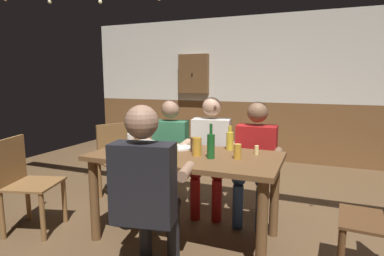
{
  "coord_description": "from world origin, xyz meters",
  "views": [
    {
      "loc": [
        1.05,
        -2.59,
        1.41
      ],
      "look_at": [
        0.0,
        0.01,
        0.98
      ],
      "focal_mm": 29.53,
      "sensor_mm": 36.0,
      "label": 1
    }
  ],
  "objects": [
    {
      "name": "ground_plane",
      "position": [
        0.0,
        0.0,
        0.0
      ],
      "size": [
        7.6,
        7.6,
        0.0
      ],
      "primitive_type": "plane",
      "color": "brown"
    },
    {
      "name": "back_wall_upper",
      "position": [
        0.0,
        2.97,
        1.75
      ],
      "size": [
        6.34,
        0.12,
        1.46
      ],
      "primitive_type": "cube",
      "color": "silver"
    },
    {
      "name": "back_wall_wainscot",
      "position": [
        0.0,
        2.97,
        0.51
      ],
      "size": [
        6.34,
        0.12,
        1.01
      ],
      "primitive_type": "cube",
      "color": "brown",
      "rests_on": "ground_plane"
    },
    {
      "name": "dining_table",
      "position": [
        0.0,
        -0.14,
        0.65
      ],
      "size": [
        1.61,
        0.82,
        0.77
      ],
      "color": "brown",
      "rests_on": "ground_plane"
    },
    {
      "name": "person_0",
      "position": [
        -0.47,
        0.5,
        0.65
      ],
      "size": [
        0.56,
        0.57,
        1.18
      ],
      "rotation": [
        0.0,
        0.0,
        3.3
      ],
      "color": "#33724C",
      "rests_on": "ground_plane"
    },
    {
      "name": "person_1",
      "position": [
        0.01,
        0.51,
        0.68
      ],
      "size": [
        0.58,
        0.59,
        1.22
      ],
      "rotation": [
        0.0,
        0.0,
        3.3
      ],
      "color": "silver",
      "rests_on": "ground_plane"
    },
    {
      "name": "person_2",
      "position": [
        0.49,
        0.5,
        0.66
      ],
      "size": [
        0.55,
        0.53,
        1.19
      ],
      "rotation": [
        0.0,
        0.0,
        3.18
      ],
      "color": "#AD1919",
      "rests_on": "ground_plane"
    },
    {
      "name": "person_3",
      "position": [
        -0.01,
        -0.78,
        0.69
      ],
      "size": [
        0.6,
        0.56,
        1.25
      ],
      "rotation": [
        0.0,
        0.0,
        0.19
      ],
      "color": "black",
      "rests_on": "ground_plane"
    },
    {
      "name": "chair_empty_near_right",
      "position": [
        -1.45,
        -0.56,
        0.48
      ],
      "size": [
        0.55,
        0.55,
        0.88
      ],
      "rotation": [
        0.0,
        0.0,
        -1.29
      ],
      "color": "brown",
      "rests_on": "ground_plane"
    },
    {
      "name": "chair_empty_near_left",
      "position": [
        -1.15,
        0.48,
        0.48
      ],
      "size": [
        0.6,
        0.6,
        0.88
      ],
      "rotation": [
        0.0,
        0.0,
        -2.07
      ],
      "color": "brown",
      "rests_on": "ground_plane"
    },
    {
      "name": "table_candle",
      "position": [
        0.58,
        0.06,
        0.81
      ],
      "size": [
        0.04,
        0.04,
        0.08
      ],
      "primitive_type": "cylinder",
      "color": "#F9E08C",
      "rests_on": "dining_table"
    },
    {
      "name": "condiment_caddy",
      "position": [
        -0.41,
        -0.04,
        0.8
      ],
      "size": [
        0.14,
        0.1,
        0.05
      ],
      "primitive_type": "cube",
      "color": "#B2B7BC",
      "rests_on": "dining_table"
    },
    {
      "name": "plate_0",
      "position": [
        -0.58,
        0.15,
        0.78
      ],
      "size": [
        0.22,
        0.22,
        0.01
      ],
      "primitive_type": "cylinder",
      "color": "white",
      "rests_on": "dining_table"
    },
    {
      "name": "plate_1",
      "position": [
        -0.14,
        0.04,
        0.78
      ],
      "size": [
        0.25,
        0.25,
        0.01
      ],
      "primitive_type": "cylinder",
      "color": "white",
      "rests_on": "dining_table"
    },
    {
      "name": "bottle_0",
      "position": [
        0.31,
        0.17,
        0.86
      ],
      "size": [
        0.07,
        0.07,
        0.22
      ],
      "color": "gold",
      "rests_on": "dining_table"
    },
    {
      "name": "bottle_1",
      "position": [
        0.25,
        -0.2,
        0.88
      ],
      "size": [
        0.06,
        0.06,
        0.29
      ],
      "color": "#195923",
      "rests_on": "dining_table"
    },
    {
      "name": "pint_glass_0",
      "position": [
        0.11,
        -0.16,
        0.85
      ],
      "size": [
        0.08,
        0.08,
        0.15
      ],
      "primitive_type": "cylinder",
      "color": "gold",
      "rests_on": "dining_table"
    },
    {
      "name": "pint_glass_1",
      "position": [
        -0.05,
        -0.42,
        0.85
      ],
      "size": [
        0.06,
        0.06,
        0.15
      ],
      "primitive_type": "cylinder",
      "color": "white",
      "rests_on": "dining_table"
    },
    {
      "name": "pint_glass_2",
      "position": [
        -0.2,
        -0.45,
        0.84
      ],
      "size": [
        0.06,
        0.06,
        0.13
      ],
      "primitive_type": "cylinder",
      "color": "#E5C64C",
      "rests_on": "dining_table"
    },
    {
      "name": "pint_glass_3",
      "position": [
        0.04,
        -0.02,
        0.83
      ],
      "size": [
        0.08,
        0.08,
        0.13
      ],
      "primitive_type": "cylinder",
      "color": "#4C2D19",
      "rests_on": "dining_table"
    },
    {
      "name": "pint_glass_4",
      "position": [
        0.46,
        -0.14,
        0.83
      ],
      "size": [
        0.06,
        0.06,
        0.12
      ],
      "primitive_type": "cylinder",
      "color": "gold",
      "rests_on": "dining_table"
    },
    {
      "name": "pint_glass_5",
      "position": [
        0.05,
        -0.49,
        0.84
      ],
      "size": [
        0.06,
        0.06,
        0.14
      ],
      "primitive_type": "cylinder",
      "color": "#E5C64C",
      "rests_on": "dining_table"
    },
    {
      "name": "pint_glass_6",
      "position": [
        -0.53,
        -0.17,
        0.84
      ],
      "size": [
        0.07,
        0.07,
        0.15
      ],
      "primitive_type": "cylinder",
      "color": "white",
      "rests_on": "dining_table"
    },
    {
      "name": "pint_glass_7",
      "position": [
        -0.34,
        -0.4,
        0.83
      ],
      "size": [
        0.07,
        0.07,
        0.12
      ],
      "primitive_type": "cylinder",
      "color": "#4C2D19",
      "rests_on": "dining_table"
    },
    {
      "name": "wall_dart_cabinet",
      "position": [
        -1.11,
        2.84,
        1.51
      ],
      "size": [
        0.56,
        0.15,
        0.7
      ],
      "color": "brown"
    }
  ]
}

